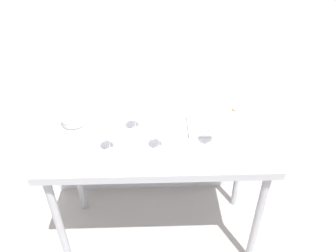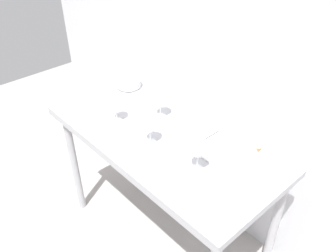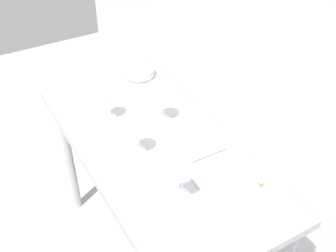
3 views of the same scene
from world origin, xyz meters
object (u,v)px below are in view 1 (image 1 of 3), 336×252
(tasting_bowl, at_px, (74,119))
(open_notebook, at_px, (187,127))
(tasting_sheet_upper, at_px, (101,131))
(decanter_funnel, at_px, (233,117))
(wine_glass_near_right, at_px, (213,127))
(wine_glass_near_center, at_px, (159,133))
(wine_glass_near_left, at_px, (108,134))
(wine_glass_far_left, at_px, (135,113))

(tasting_bowl, bearing_deg, open_notebook, -5.31)
(tasting_sheet_upper, height_order, decanter_funnel, decanter_funnel)
(wine_glass_near_right, bearing_deg, open_notebook, 123.79)
(wine_glass_near_center, xyz_separation_m, tasting_sheet_upper, (-0.38, 0.19, -0.11))
(wine_glass_near_left, xyz_separation_m, tasting_sheet_upper, (-0.08, 0.20, -0.12))
(wine_glass_near_center, height_order, wine_glass_near_right, wine_glass_near_right)
(wine_glass_near_right, relative_size, decanter_funnel, 1.20)
(wine_glass_near_center, height_order, decanter_funnel, wine_glass_near_center)
(decanter_funnel, bearing_deg, tasting_bowl, 178.46)
(wine_glass_far_left, bearing_deg, tasting_sheet_upper, -175.89)
(open_notebook, relative_size, tasting_sheet_upper, 1.47)
(wine_glass_near_left, xyz_separation_m, wine_glass_far_left, (0.14, 0.22, 0.00))
(decanter_funnel, bearing_deg, wine_glass_near_right, -126.47)
(tasting_sheet_upper, bearing_deg, wine_glass_near_center, -41.96)
(wine_glass_near_left, distance_m, tasting_bowl, 0.42)
(tasting_sheet_upper, xyz_separation_m, decanter_funnel, (0.87, 0.07, 0.05))
(tasting_sheet_upper, bearing_deg, tasting_bowl, 137.47)
(wine_glass_near_center, distance_m, open_notebook, 0.31)
(wine_glass_near_right, relative_size, open_notebook, 0.60)
(wine_glass_near_left, relative_size, open_notebook, 0.55)
(wine_glass_far_left, xyz_separation_m, open_notebook, (0.34, 0.02, -0.12))
(wine_glass_near_left, bearing_deg, open_notebook, 25.88)
(wine_glass_near_center, distance_m, wine_glass_near_right, 0.32)
(wine_glass_near_left, distance_m, open_notebook, 0.55)
(tasting_bowl, bearing_deg, wine_glass_near_right, -16.66)
(wine_glass_near_center, relative_size, open_notebook, 0.53)
(wine_glass_near_right, bearing_deg, wine_glass_far_left, 159.10)
(wine_glass_near_left, xyz_separation_m, decanter_funnel, (0.79, 0.28, -0.07))
(wine_glass_near_center, bearing_deg, open_notebook, 49.83)
(wine_glass_near_left, bearing_deg, wine_glass_near_right, 3.49)
(wine_glass_near_left, relative_size, decanter_funnel, 1.10)
(wine_glass_near_left, height_order, decanter_funnel, wine_glass_near_left)
(wine_glass_far_left, relative_size, wine_glass_near_center, 1.09)
(wine_glass_far_left, relative_size, decanter_funnel, 1.15)
(wine_glass_far_left, bearing_deg, wine_glass_near_left, -122.89)
(wine_glass_near_right, xyz_separation_m, open_notebook, (-0.13, 0.20, -0.13))
(wine_glass_near_left, relative_size, tasting_sheet_upper, 0.81)
(wine_glass_near_right, height_order, open_notebook, wine_glass_near_right)
(open_notebook, bearing_deg, wine_glass_far_left, -176.53)
(wine_glass_near_left, distance_m, wine_glass_near_right, 0.62)
(open_notebook, distance_m, tasting_sheet_upper, 0.57)
(open_notebook, bearing_deg, wine_glass_near_left, -153.33)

